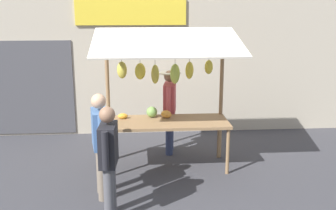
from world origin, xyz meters
The scene contains 6 objects.
ground_plane centered at (0.00, 0.00, 0.00)m, with size 40.00×40.00×0.00m, color #38383D.
street_backdrop centered at (0.07, -2.20, 1.70)m, with size 9.00×0.30×3.40m.
market_stall centered at (0.02, -0.06, 1.54)m, with size 2.50×1.46×2.50m.
vendor_with_sunhat centered at (-0.11, -0.75, 0.99)m, with size 0.43×0.70×1.67m.
shopper_with_ponytail centered at (0.92, 1.71, 0.92)m, with size 0.25×0.69×1.60m.
shopper_with_shopping_bag centered at (1.09, 1.08, 0.95)m, with size 0.30×0.69×1.64m.
Camera 1 is at (0.50, 6.85, 2.90)m, focal length 42.69 mm.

